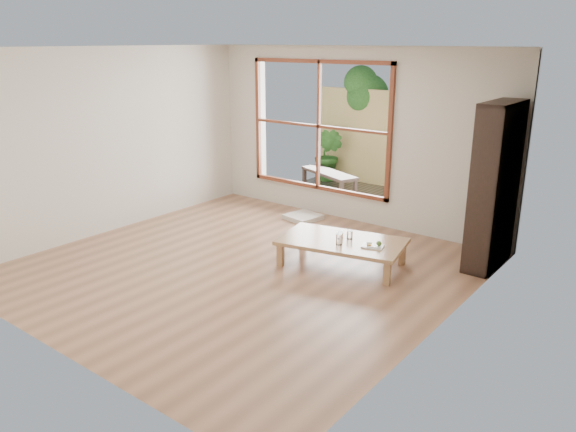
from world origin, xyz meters
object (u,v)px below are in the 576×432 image
object	(u,v)px
bookshelf	(495,186)
low_table	(342,243)
food_tray	(374,246)
garden_bench	(329,175)

from	to	relation	value
bookshelf	low_table	bearing A→B (deg)	-142.04
low_table	food_tray	xyz separation A→B (m)	(0.43, 0.02, 0.06)
food_tray	garden_bench	bearing A→B (deg)	114.77
bookshelf	garden_bench	bearing A→B (deg)	155.59
low_table	food_tray	size ratio (longest dim) A/B	5.62
low_table	bookshelf	distance (m)	1.94
bookshelf	garden_bench	distance (m)	3.78
food_tray	low_table	bearing A→B (deg)	165.18
bookshelf	food_tray	size ratio (longest dim) A/B	6.85
low_table	garden_bench	distance (m)	3.30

